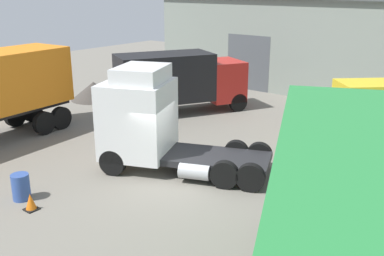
# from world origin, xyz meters

# --- Properties ---
(ground_plane) EXTENTS (60.00, 60.00, 0.00)m
(ground_plane) POSITION_xyz_m (0.00, 0.00, 0.00)
(ground_plane) COLOR slate
(warehouse_building) EXTENTS (26.87, 7.43, 6.14)m
(warehouse_building) POSITION_xyz_m (0.00, 17.46, 3.08)
(warehouse_building) COLOR gray
(warehouse_building) RESTS_ON ground_plane
(tractor_unit_white) EXTENTS (6.68, 4.72, 3.91)m
(tractor_unit_white) POSITION_xyz_m (-1.52, 0.20, 1.84)
(tractor_unit_white) COLOR silver
(tractor_unit_white) RESTS_ON ground_plane
(container_trailer_green) EXTENTS (6.83, 11.07, 4.07)m
(container_trailer_green) POSITION_xyz_m (7.69, -4.67, 2.59)
(container_trailer_green) COLOR #28843D
(container_trailer_green) RESTS_ON ground_plane
(flatbed_truck_yellow) EXTENTS (7.39, 7.64, 2.72)m
(flatbed_truck_yellow) POSITION_xyz_m (4.74, 7.20, 1.30)
(flatbed_truck_yellow) COLOR yellow
(flatbed_truck_yellow) RESTS_ON ground_plane
(box_truck_red) EXTENTS (5.41, 7.23, 3.27)m
(box_truck_red) POSITION_xyz_m (-5.67, 6.85, 1.85)
(box_truck_red) COLOR red
(box_truck_red) RESTS_ON ground_plane
(gravel_pile) EXTENTS (2.78, 2.78, 1.09)m
(gravel_pile) POSITION_xyz_m (-11.65, 5.78, 0.55)
(gravel_pile) COLOR #423D38
(gravel_pile) RESTS_ON ground_plane
(oil_drum) EXTENTS (0.58, 0.58, 0.88)m
(oil_drum) POSITION_xyz_m (-2.93, -4.45, 0.44)
(oil_drum) COLOR #33519E
(oil_drum) RESTS_ON ground_plane
(traffic_cone) EXTENTS (0.40, 0.40, 0.55)m
(traffic_cone) POSITION_xyz_m (-2.05, -4.67, 0.25)
(traffic_cone) COLOR black
(traffic_cone) RESTS_ON ground_plane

